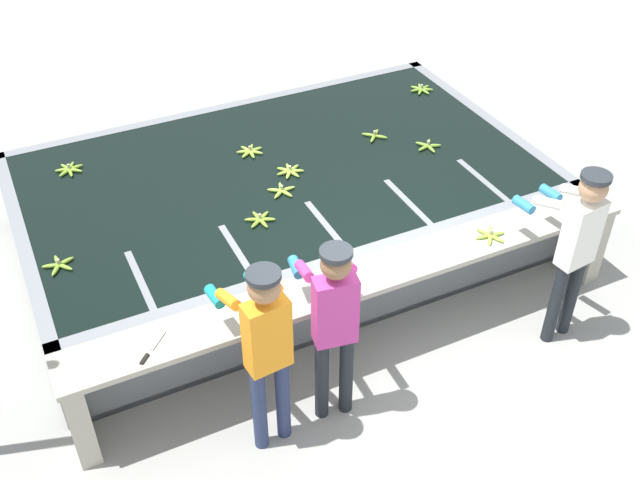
# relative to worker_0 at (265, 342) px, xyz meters

# --- Properties ---
(ground_plane) EXTENTS (80.00, 80.00, 0.00)m
(ground_plane) POSITION_rel_worker_0_xyz_m (1.10, 0.30, -1.04)
(ground_plane) COLOR #999993
(ground_plane) RESTS_ON ground
(wash_tank) EXTENTS (5.07, 3.08, 0.86)m
(wash_tank) POSITION_rel_worker_0_xyz_m (1.10, 2.27, -0.62)
(wash_tank) COLOR gray
(wash_tank) RESTS_ON ground
(work_ledge) EXTENTS (5.07, 0.45, 0.86)m
(work_ledge) POSITION_rel_worker_0_xyz_m (1.10, 0.52, -0.42)
(work_ledge) COLOR #A8A393
(work_ledge) RESTS_ON ground
(worker_0) EXTENTS (0.45, 0.74, 1.71)m
(worker_0) POSITION_rel_worker_0_xyz_m (0.00, 0.00, 0.00)
(worker_0) COLOR navy
(worker_0) RESTS_ON ground
(worker_1) EXTENTS (0.48, 0.74, 1.67)m
(worker_1) POSITION_rel_worker_0_xyz_m (0.56, 0.04, -0.03)
(worker_1) COLOR #1E2328
(worker_1) RESTS_ON ground
(worker_2) EXTENTS (0.46, 0.74, 1.72)m
(worker_2) POSITION_rel_worker_0_xyz_m (2.74, -0.06, 0.01)
(worker_2) COLOR #1E2328
(worker_2) RESTS_ON ground
(banana_bunch_floating_0) EXTENTS (0.23, 0.23, 0.08)m
(banana_bunch_floating_0) POSITION_rel_worker_0_xyz_m (2.25, 2.44, -0.17)
(banana_bunch_floating_0) COLOR #75A333
(banana_bunch_floating_0) RESTS_ON wash_tank
(banana_bunch_floating_1) EXTENTS (0.28, 0.27, 0.08)m
(banana_bunch_floating_1) POSITION_rel_worker_0_xyz_m (2.64, 2.01, -0.17)
(banana_bunch_floating_1) COLOR #75A333
(banana_bunch_floating_1) RESTS_ON wash_tank
(banana_bunch_floating_2) EXTENTS (0.27, 0.28, 0.08)m
(banana_bunch_floating_2) POSITION_rel_worker_0_xyz_m (0.96, 1.92, -0.17)
(banana_bunch_floating_2) COLOR #9EC642
(banana_bunch_floating_2) RESTS_ON wash_tank
(banana_bunch_floating_3) EXTENTS (0.28, 0.28, 0.08)m
(banana_bunch_floating_3) POSITION_rel_worker_0_xyz_m (1.17, 2.20, -0.17)
(banana_bunch_floating_3) COLOR #93BC3D
(banana_bunch_floating_3) RESTS_ON wash_tank
(banana_bunch_floating_4) EXTENTS (0.28, 0.27, 0.08)m
(banana_bunch_floating_4) POSITION_rel_worker_0_xyz_m (-1.14, 1.72, -0.17)
(banana_bunch_floating_4) COLOR #7FAD33
(banana_bunch_floating_4) RESTS_ON wash_tank
(banana_bunch_floating_5) EXTENTS (0.27, 0.28, 0.08)m
(banana_bunch_floating_5) POSITION_rel_worker_0_xyz_m (0.60, 1.58, -0.17)
(banana_bunch_floating_5) COLOR #7FAD33
(banana_bunch_floating_5) RESTS_ON wash_tank
(banana_bunch_floating_6) EXTENTS (0.28, 0.28, 0.08)m
(banana_bunch_floating_6) POSITION_rel_worker_0_xyz_m (0.95, 2.72, -0.17)
(banana_bunch_floating_6) COLOR #93BC3D
(banana_bunch_floating_6) RESTS_ON wash_tank
(banana_bunch_floating_7) EXTENTS (0.28, 0.28, 0.08)m
(banana_bunch_floating_7) POSITION_rel_worker_0_xyz_m (-0.77, 3.17, -0.17)
(banana_bunch_floating_7) COLOR #7FAD33
(banana_bunch_floating_7) RESTS_ON wash_tank
(banana_bunch_floating_8) EXTENTS (0.28, 0.28, 0.08)m
(banana_bunch_floating_8) POSITION_rel_worker_0_xyz_m (3.27, 3.14, -0.17)
(banana_bunch_floating_8) COLOR #75A333
(banana_bunch_floating_8) RESTS_ON wash_tank
(banana_bunch_ledge_0) EXTENTS (0.28, 0.27, 0.08)m
(banana_bunch_ledge_0) POSITION_rel_worker_0_xyz_m (2.31, 0.49, -0.16)
(banana_bunch_ledge_0) COLOR #93BC3D
(banana_bunch_ledge_0) RESTS_ON work_ledge
(knife_0) EXTENTS (0.26, 0.27, 0.02)m
(knife_0) POSITION_rel_worker_0_xyz_m (-0.74, 0.44, -0.17)
(knife_0) COLOR silver
(knife_0) RESTS_ON work_ledge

